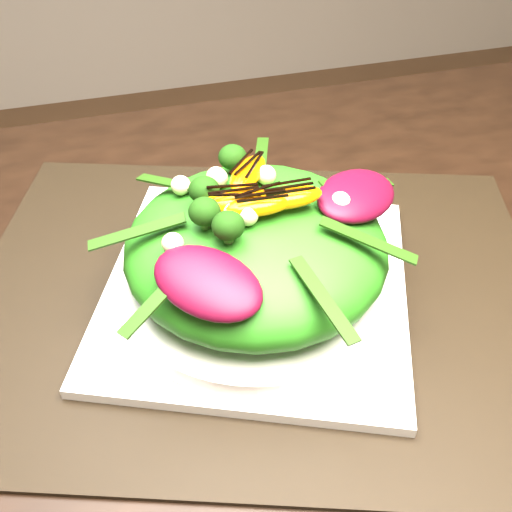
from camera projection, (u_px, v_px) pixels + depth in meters
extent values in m
cube|color=black|center=(345.00, 365.00, 0.51)|extent=(1.60, 0.90, 0.75)
cube|color=black|center=(256.00, 293.00, 0.54)|extent=(0.61, 0.54, 0.00)
cube|color=silver|center=(256.00, 287.00, 0.54)|extent=(0.35, 0.35, 0.01)
cylinder|color=silver|center=(256.00, 276.00, 0.53)|extent=(0.30, 0.30, 0.02)
ellipsoid|color=#287014|center=(256.00, 246.00, 0.50)|extent=(0.28, 0.28, 0.08)
ellipsoid|color=#440718|center=(356.00, 195.00, 0.50)|extent=(0.10, 0.09, 0.02)
ellipsoid|color=orange|center=(227.00, 205.00, 0.47)|extent=(0.06, 0.04, 0.01)
sphere|color=#0E3309|center=(177.00, 193.00, 0.48)|extent=(0.04, 0.04, 0.03)
sphere|color=#FAEEB0|center=(304.00, 237.00, 0.45)|extent=(0.02, 0.02, 0.02)
cube|color=black|center=(227.00, 197.00, 0.47)|extent=(0.04, 0.02, 0.00)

